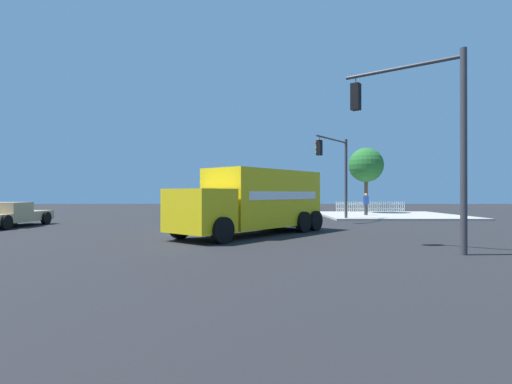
{
  "coord_description": "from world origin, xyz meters",
  "views": [
    {
      "loc": [
        -1.55,
        19.26,
        1.87
      ],
      "look_at": [
        -1.52,
        1.67,
        1.94
      ],
      "focal_mm": 27.07,
      "sensor_mm": 36.0,
      "label": 1
    }
  ],
  "objects_px": {
    "shade_tree_near": "(366,165)",
    "pedestrian_near_corner": "(366,203)",
    "traffic_light_secondary": "(424,124)",
    "traffic_light_primary": "(337,165)",
    "delivery_truck": "(256,201)",
    "pickup_tan": "(10,214)"
  },
  "relations": [
    {
      "from": "shade_tree_near",
      "to": "pedestrian_near_corner",
      "type": "bearing_deg",
      "value": 73.91
    },
    {
      "from": "traffic_light_secondary",
      "to": "shade_tree_near",
      "type": "distance_m",
      "value": 22.74
    },
    {
      "from": "traffic_light_primary",
      "to": "pedestrian_near_corner",
      "type": "height_order",
      "value": "traffic_light_primary"
    },
    {
      "from": "delivery_truck",
      "to": "traffic_light_secondary",
      "type": "relative_size",
      "value": 1.24
    },
    {
      "from": "traffic_light_secondary",
      "to": "pedestrian_near_corner",
      "type": "height_order",
      "value": "traffic_light_secondary"
    },
    {
      "from": "delivery_truck",
      "to": "traffic_light_secondary",
      "type": "height_order",
      "value": "traffic_light_secondary"
    },
    {
      "from": "shade_tree_near",
      "to": "traffic_light_secondary",
      "type": "bearing_deg",
      "value": 78.66
    },
    {
      "from": "pickup_tan",
      "to": "pedestrian_near_corner",
      "type": "height_order",
      "value": "pedestrian_near_corner"
    },
    {
      "from": "pedestrian_near_corner",
      "to": "traffic_light_primary",
      "type": "bearing_deg",
      "value": 55.48
    },
    {
      "from": "delivery_truck",
      "to": "shade_tree_near",
      "type": "xyz_separation_m",
      "value": [
        -9.9,
        -17.05,
        2.88
      ]
    },
    {
      "from": "traffic_light_primary",
      "to": "shade_tree_near",
      "type": "bearing_deg",
      "value": -117.03
    },
    {
      "from": "delivery_truck",
      "to": "traffic_light_secondary",
      "type": "xyz_separation_m",
      "value": [
        -5.43,
        5.24,
        2.58
      ]
    },
    {
      "from": "shade_tree_near",
      "to": "traffic_light_primary",
      "type": "bearing_deg",
      "value": 62.97
    },
    {
      "from": "traffic_light_primary",
      "to": "pickup_tan",
      "type": "distance_m",
      "value": 19.99
    },
    {
      "from": "traffic_light_primary",
      "to": "delivery_truck",
      "type": "bearing_deg",
      "value": 56.79
    },
    {
      "from": "pedestrian_near_corner",
      "to": "delivery_truck",
      "type": "bearing_deg",
      "value": 56.3
    },
    {
      "from": "traffic_light_secondary",
      "to": "pickup_tan",
      "type": "bearing_deg",
      "value": -25.28
    },
    {
      "from": "delivery_truck",
      "to": "shade_tree_near",
      "type": "relative_size",
      "value": 1.33
    },
    {
      "from": "delivery_truck",
      "to": "pickup_tan",
      "type": "relative_size",
      "value": 1.47
    },
    {
      "from": "delivery_truck",
      "to": "traffic_light_primary",
      "type": "xyz_separation_m",
      "value": [
        -5.46,
        -8.34,
        2.29
      ]
    },
    {
      "from": "pedestrian_near_corner",
      "to": "traffic_light_secondary",
      "type": "bearing_deg",
      "value": 79.68
    },
    {
      "from": "traffic_light_secondary",
      "to": "shade_tree_near",
      "type": "xyz_separation_m",
      "value": [
        -4.47,
        -22.29,
        0.3
      ]
    }
  ]
}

